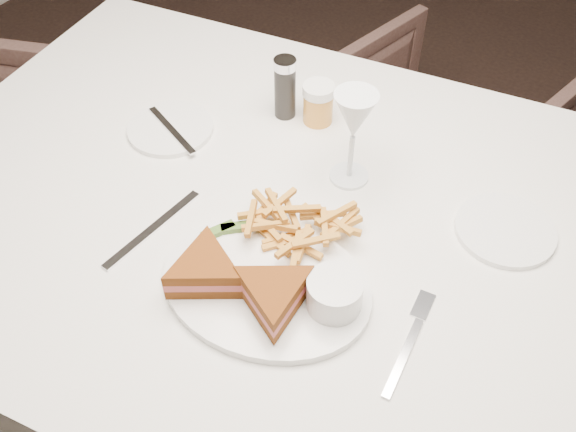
% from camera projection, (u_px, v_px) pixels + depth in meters
% --- Properties ---
extents(ground, '(5.00, 5.00, 0.00)m').
position_uv_depth(ground, '(438.00, 411.00, 1.62)').
color(ground, black).
rests_on(ground, ground).
extents(table, '(1.51, 1.09, 0.75)m').
position_uv_depth(table, '(300.00, 340.00, 1.33)').
color(table, silver).
rests_on(table, ground).
extents(chair_far, '(0.69, 0.66, 0.59)m').
position_uv_depth(chair_far, '(427.00, 143.00, 1.87)').
color(chair_far, '#4D352F').
rests_on(chair_far, ground).
extents(table_setting, '(0.78, 0.58, 0.18)m').
position_uv_depth(table_setting, '(290.00, 224.00, 0.99)').
color(table_setting, white).
rests_on(table_setting, table).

